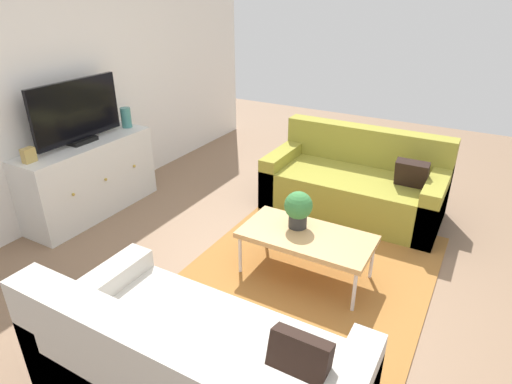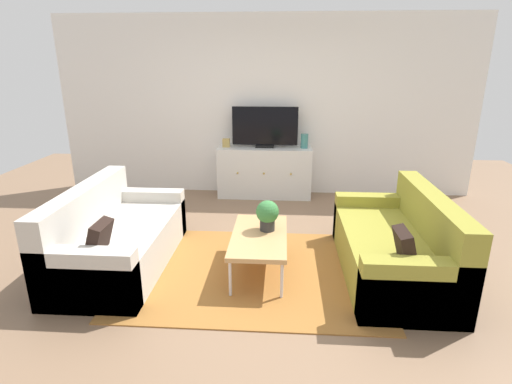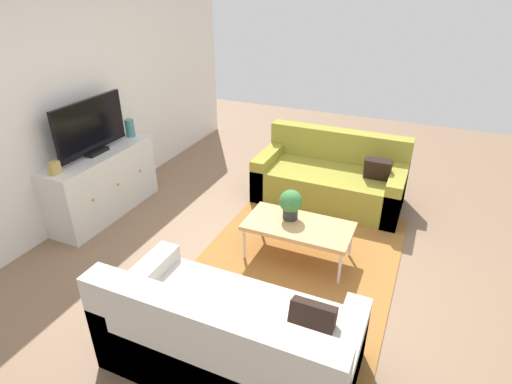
{
  "view_description": "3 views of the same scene",
  "coord_description": "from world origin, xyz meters",
  "px_view_note": "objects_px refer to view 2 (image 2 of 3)",
  "views": [
    {
      "loc": [
        -2.71,
        -1.22,
        2.2
      ],
      "look_at": [
        0.0,
        0.31,
        0.7
      ],
      "focal_mm": 30.36,
      "sensor_mm": 36.0,
      "label": 1
    },
    {
      "loc": [
        0.28,
        -3.74,
        2.01
      ],
      "look_at": [
        0.0,
        0.31,
        0.7
      ],
      "focal_mm": 28.15,
      "sensor_mm": 36.0,
      "label": 2
    },
    {
      "loc": [
        -3.26,
        -1.13,
        2.6
      ],
      "look_at": [
        0.0,
        0.31,
        0.7
      ],
      "focal_mm": 29.2,
      "sensor_mm": 36.0,
      "label": 3
    }
  ],
  "objects_px": {
    "couch_right_side": "(400,249)",
    "glass_vase": "(304,141)",
    "couch_left_side": "(113,240)",
    "potted_plant": "(267,214)",
    "flat_screen_tv": "(265,127)",
    "tv_console": "(265,172)",
    "mantel_clock": "(226,143)",
    "coffee_table": "(259,237)"
  },
  "relations": [
    {
      "from": "couch_right_side",
      "to": "glass_vase",
      "type": "relative_size",
      "value": 8.25
    },
    {
      "from": "couch_right_side",
      "to": "glass_vase",
      "type": "xyz_separation_m",
      "value": [
        -0.84,
        2.37,
        0.6
      ]
    },
    {
      "from": "couch_left_side",
      "to": "potted_plant",
      "type": "relative_size",
      "value": 5.71
    },
    {
      "from": "flat_screen_tv",
      "to": "tv_console",
      "type": "bearing_deg",
      "value": -90.0
    },
    {
      "from": "flat_screen_tv",
      "to": "mantel_clock",
      "type": "distance_m",
      "value": 0.64
    },
    {
      "from": "potted_plant",
      "to": "flat_screen_tv",
      "type": "height_order",
      "value": "flat_screen_tv"
    },
    {
      "from": "potted_plant",
      "to": "mantel_clock",
      "type": "xyz_separation_m",
      "value": [
        -0.73,
        2.28,
        0.27
      ]
    },
    {
      "from": "couch_left_side",
      "to": "glass_vase",
      "type": "relative_size",
      "value": 8.25
    },
    {
      "from": "potted_plant",
      "to": "glass_vase",
      "type": "distance_m",
      "value": 2.35
    },
    {
      "from": "coffee_table",
      "to": "glass_vase",
      "type": "bearing_deg",
      "value": 77.4
    },
    {
      "from": "tv_console",
      "to": "flat_screen_tv",
      "type": "bearing_deg",
      "value": 90.0
    },
    {
      "from": "glass_vase",
      "to": "mantel_clock",
      "type": "height_order",
      "value": "glass_vase"
    },
    {
      "from": "tv_console",
      "to": "mantel_clock",
      "type": "relative_size",
      "value": 10.97
    },
    {
      "from": "tv_console",
      "to": "mantel_clock",
      "type": "bearing_deg",
      "value": 180.0
    },
    {
      "from": "potted_plant",
      "to": "glass_vase",
      "type": "relative_size",
      "value": 1.44
    },
    {
      "from": "mantel_clock",
      "to": "potted_plant",
      "type": "bearing_deg",
      "value": -72.34
    },
    {
      "from": "couch_left_side",
      "to": "couch_right_side",
      "type": "distance_m",
      "value": 2.87
    },
    {
      "from": "couch_left_side",
      "to": "potted_plant",
      "type": "height_order",
      "value": "couch_left_side"
    },
    {
      "from": "couch_right_side",
      "to": "flat_screen_tv",
      "type": "relative_size",
      "value": 1.8
    },
    {
      "from": "coffee_table",
      "to": "potted_plant",
      "type": "distance_m",
      "value": 0.25
    },
    {
      "from": "flat_screen_tv",
      "to": "glass_vase",
      "type": "xyz_separation_m",
      "value": [
        0.59,
        -0.02,
        -0.2
      ]
    },
    {
      "from": "tv_console",
      "to": "flat_screen_tv",
      "type": "distance_m",
      "value": 0.69
    },
    {
      "from": "couch_left_side",
      "to": "mantel_clock",
      "type": "relative_size",
      "value": 13.67
    },
    {
      "from": "tv_console",
      "to": "glass_vase",
      "type": "distance_m",
      "value": 0.77
    },
    {
      "from": "tv_console",
      "to": "mantel_clock",
      "type": "xyz_separation_m",
      "value": [
        -0.59,
        0.0,
        0.45
      ]
    },
    {
      "from": "couch_right_side",
      "to": "potted_plant",
      "type": "bearing_deg",
      "value": 175.8
    },
    {
      "from": "coffee_table",
      "to": "glass_vase",
      "type": "distance_m",
      "value": 2.51
    },
    {
      "from": "potted_plant",
      "to": "glass_vase",
      "type": "xyz_separation_m",
      "value": [
        0.46,
        2.28,
        0.31
      ]
    },
    {
      "from": "mantel_clock",
      "to": "couch_right_side",
      "type": "bearing_deg",
      "value": -49.51
    },
    {
      "from": "tv_console",
      "to": "couch_left_side",
      "type": "bearing_deg",
      "value": -121.24
    },
    {
      "from": "coffee_table",
      "to": "tv_console",
      "type": "xyz_separation_m",
      "value": [
        -0.06,
        2.39,
        0.02
      ]
    },
    {
      "from": "coffee_table",
      "to": "flat_screen_tv",
      "type": "xyz_separation_m",
      "value": [
        -0.06,
        2.41,
        0.71
      ]
    },
    {
      "from": "couch_left_side",
      "to": "mantel_clock",
      "type": "height_order",
      "value": "mantel_clock"
    },
    {
      "from": "couch_right_side",
      "to": "tv_console",
      "type": "xyz_separation_m",
      "value": [
        -1.43,
        2.37,
        0.11
      ]
    },
    {
      "from": "glass_vase",
      "to": "couch_left_side",
      "type": "bearing_deg",
      "value": -130.58
    },
    {
      "from": "couch_left_side",
      "to": "potted_plant",
      "type": "xyz_separation_m",
      "value": [
        1.57,
        0.1,
        0.29
      ]
    },
    {
      "from": "flat_screen_tv",
      "to": "mantel_clock",
      "type": "height_order",
      "value": "flat_screen_tv"
    },
    {
      "from": "couch_left_side",
      "to": "potted_plant",
      "type": "distance_m",
      "value": 1.6
    },
    {
      "from": "flat_screen_tv",
      "to": "glass_vase",
      "type": "bearing_deg",
      "value": -1.93
    },
    {
      "from": "couch_right_side",
      "to": "flat_screen_tv",
      "type": "xyz_separation_m",
      "value": [
        -1.43,
        2.39,
        0.8
      ]
    },
    {
      "from": "couch_left_side",
      "to": "couch_right_side",
      "type": "height_order",
      "value": "same"
    },
    {
      "from": "glass_vase",
      "to": "mantel_clock",
      "type": "bearing_deg",
      "value": 180.0
    }
  ]
}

